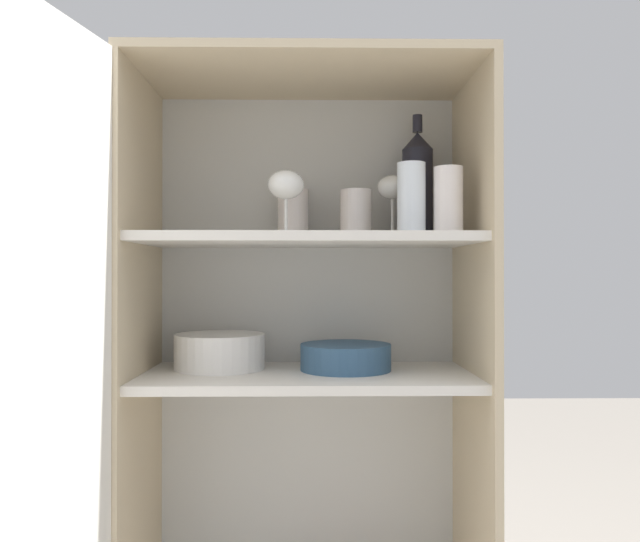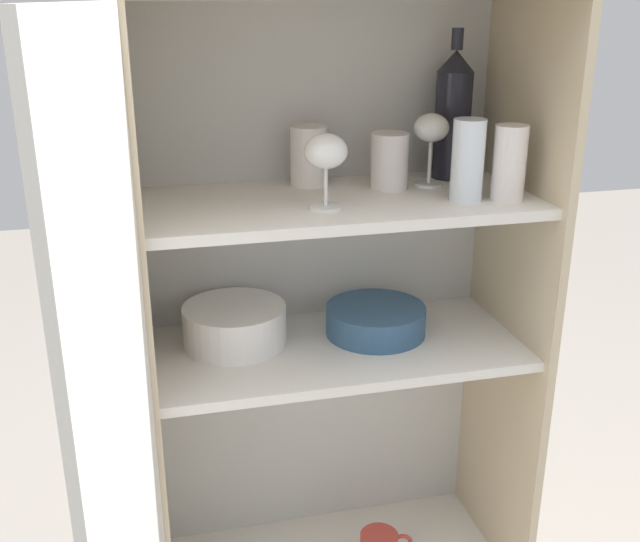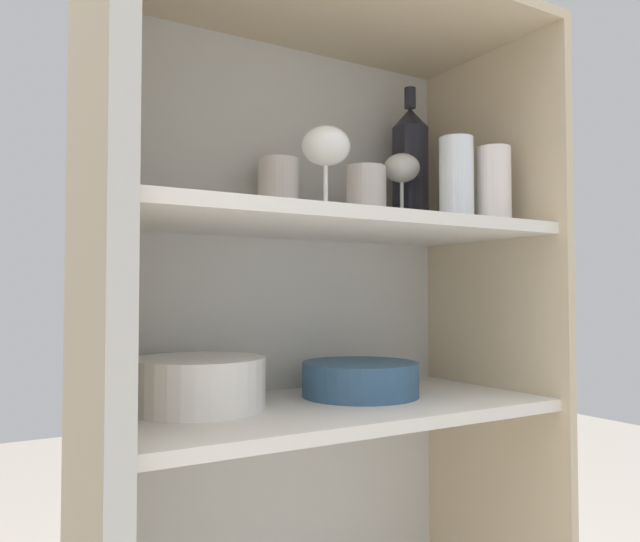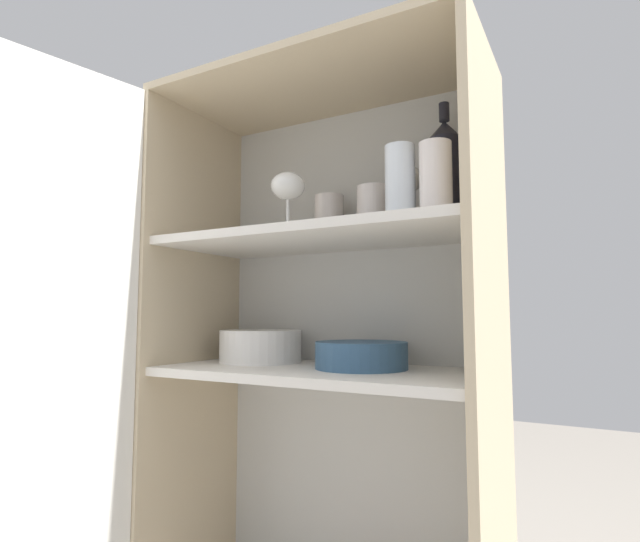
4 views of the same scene
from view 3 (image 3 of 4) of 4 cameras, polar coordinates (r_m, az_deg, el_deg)
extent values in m
cube|color=silver|center=(1.22, -3.84, -14.58)|extent=(0.76, 0.02, 1.48)
cube|color=#CCB793|center=(0.93, -20.20, -18.35)|extent=(0.02, 0.38, 1.48)
cube|color=#CCB793|center=(1.29, 15.33, -13.76)|extent=(0.02, 0.38, 1.48)
cube|color=#CCB793|center=(1.14, 0.73, 23.02)|extent=(0.76, 0.38, 0.02)
cube|color=silver|center=(1.05, 0.75, -12.55)|extent=(0.73, 0.34, 0.02)
cube|color=silver|center=(1.04, 0.74, 4.21)|extent=(0.73, 0.34, 0.02)
cylinder|color=silver|center=(1.17, 15.61, 7.50)|extent=(0.06, 0.06, 0.14)
cylinder|color=white|center=(1.13, 12.36, 8.11)|extent=(0.06, 0.06, 0.15)
cylinder|color=silver|center=(1.13, -3.83, 7.24)|extent=(0.08, 0.08, 0.12)
cylinder|color=silver|center=(1.15, 4.23, 6.84)|extent=(0.07, 0.07, 0.11)
cylinder|color=white|center=(1.19, 7.50, 4.03)|extent=(0.06, 0.06, 0.01)
cylinder|color=white|center=(1.20, 7.49, 6.11)|extent=(0.01, 0.01, 0.08)
ellipsoid|color=white|center=(1.21, 7.48, 9.32)|extent=(0.07, 0.07, 0.06)
cylinder|color=white|center=(0.96, 0.52, 5.51)|extent=(0.06, 0.06, 0.01)
cylinder|color=white|center=(0.97, 0.52, 7.65)|extent=(0.01, 0.01, 0.07)
ellipsoid|color=white|center=(0.98, 0.52, 11.36)|extent=(0.08, 0.08, 0.06)
cylinder|color=black|center=(1.30, 8.27, 8.20)|extent=(0.07, 0.07, 0.21)
cone|color=black|center=(1.32, 8.24, 13.66)|extent=(0.07, 0.07, 0.04)
cylinder|color=black|center=(1.34, 8.23, 15.38)|extent=(0.02, 0.02, 0.04)
cylinder|color=white|center=(1.01, -11.03, -12.09)|extent=(0.21, 0.21, 0.01)
cylinder|color=white|center=(1.01, -11.03, -11.59)|extent=(0.21, 0.21, 0.01)
cylinder|color=white|center=(1.01, -11.02, -11.08)|extent=(0.21, 0.21, 0.01)
cylinder|color=white|center=(1.00, -11.02, -10.58)|extent=(0.21, 0.21, 0.01)
cylinder|color=white|center=(1.00, -11.02, -10.07)|extent=(0.21, 0.21, 0.01)
cylinder|color=white|center=(1.00, -11.01, -9.56)|extent=(0.21, 0.21, 0.01)
cylinder|color=white|center=(1.00, -11.01, -9.05)|extent=(0.21, 0.21, 0.01)
cylinder|color=white|center=(1.00, -11.01, -8.53)|extent=(0.21, 0.21, 0.01)
cylinder|color=white|center=(1.00, -11.00, -8.02)|extent=(0.21, 0.21, 0.01)
cylinder|color=#33567A|center=(1.12, 3.70, -9.83)|extent=(0.21, 0.21, 0.06)
torus|color=#33567A|center=(1.11, 3.70, -8.51)|extent=(0.20, 0.20, 0.01)
camera|label=1|loc=(0.75, 101.69, 3.24)|focal=35.00mm
camera|label=2|loc=(0.68, 124.81, 46.89)|focal=42.00mm
camera|label=4|loc=(1.09, 65.31, -4.12)|focal=28.00mm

